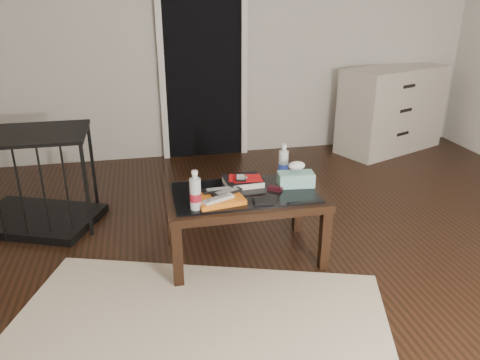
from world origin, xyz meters
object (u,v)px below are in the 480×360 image
Objects in this scene: pet_crate at (32,195)px; dresser at (392,109)px; coffee_table at (244,201)px; water_bottle_left at (195,190)px; water_bottle_right at (283,161)px; tissue_box at (296,179)px; textbook at (243,181)px.

dresser is at bearing 39.87° from pet_crate.
coffee_table is 1.66m from pet_crate.
dresser is 5.46× the size of water_bottle_left.
water_bottle_right reaches higher than tissue_box.
pet_crate is at bearing 161.05° from water_bottle_right.
water_bottle_right is at bearing 8.83° from textbook.
coffee_table is 0.94× the size of pet_crate.
coffee_table is 0.77× the size of dresser.
pet_crate is at bearing 163.33° from tissue_box.
coffee_table is 4.35× the size of tissue_box.
coffee_table is 4.20× the size of water_bottle_left.
pet_crate reaches higher than coffee_table.
pet_crate is (-3.52, -1.09, -0.22)m from dresser.
coffee_table is 4.00× the size of textbook.
pet_crate is 1.90m from water_bottle_right.
textbook is at bearing 80.84° from coffee_table.
tissue_box is (1.80, -0.76, 0.28)m from pet_crate.
tissue_box is (-1.72, -1.85, 0.06)m from dresser.
tissue_box is at bearing -0.22° from pet_crate.
water_bottle_left is 1.00× the size of water_bottle_right.
pet_crate reaches higher than water_bottle_right.
textbook is 1.05× the size of water_bottle_right.
tissue_box is (0.33, -0.09, 0.02)m from textbook.
water_bottle_left reaches higher than textbook.
pet_crate is 4.46× the size of water_bottle_left.
water_bottle_left is at bearing -18.31° from pet_crate.
water_bottle_left is 1.03× the size of tissue_box.
coffee_table is 0.41m from water_bottle_right.
pet_crate is (-1.45, 0.79, -0.17)m from coffee_table.
dresser is at bearing 40.63° from water_bottle_left.
water_bottle_right is 0.18m from tissue_box.
textbook is (1.47, -0.67, 0.25)m from pet_crate.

